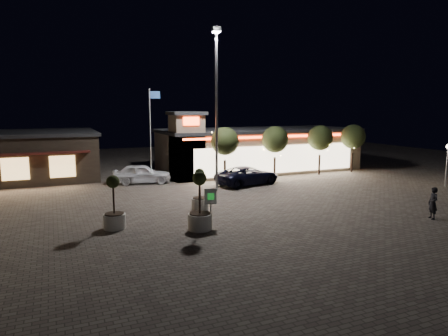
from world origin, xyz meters
name	(u,v)px	position (x,y,z in m)	size (l,w,h in m)	color
ground	(237,219)	(0.00, 0.00, 0.00)	(90.00, 90.00, 0.00)	#685E54
retail_building	(255,149)	(9.51, 15.82, 2.21)	(20.40, 8.40, 6.10)	gray
restaurant_building	(0,156)	(-14.00, 19.97, 2.16)	(16.40, 11.00, 4.30)	#382D23
floodlight_pole	(216,100)	(2.00, 8.00, 7.02)	(0.60, 0.40, 12.38)	gray
flagpole	(151,128)	(-1.90, 13.00, 4.74)	(0.95, 0.10, 8.00)	white
lamp_post_east	(448,157)	(20.00, 2.00, 2.46)	(0.36, 0.36, 3.48)	gray
string_tree_a	(225,141)	(4.00, 11.00, 3.56)	(2.42, 2.42, 4.79)	#332319
string_tree_b	(275,140)	(9.00, 11.00, 3.56)	(2.42, 2.42, 4.79)	#332319
string_tree_c	(320,138)	(14.00, 11.00, 3.56)	(2.42, 2.42, 4.79)	#332319
string_tree_d	(353,137)	(18.00, 11.00, 3.56)	(2.42, 2.42, 4.79)	#332319
pickup_truck	(248,175)	(5.28, 9.12, 0.78)	(2.59, 5.63, 1.56)	black
white_sedan	(142,174)	(-2.78, 13.23, 0.84)	(1.97, 4.91, 1.67)	white
pedestrian	(433,203)	(10.43, -4.56, 0.94)	(0.68, 0.45, 1.88)	black
planter_left	(114,212)	(-6.86, 0.87, 0.89)	(1.18, 1.18, 2.90)	silver
planter_mid	(200,212)	(-2.72, -1.11, 0.97)	(1.28, 1.28, 3.14)	silver
planter_right	(200,197)	(-1.25, 2.94, 0.81)	(1.07, 1.07, 2.63)	silver
valet_sign	(211,199)	(-1.87, -0.53, 1.43)	(0.66, 0.24, 2.04)	gray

